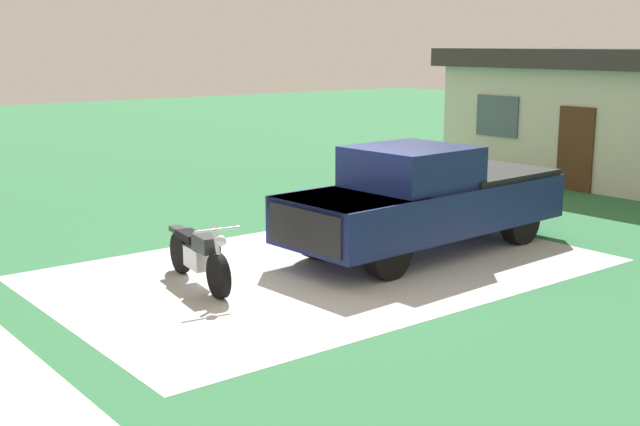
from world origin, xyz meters
TOP-DOWN VIEW (x-y plane):
  - ground_plane at (0.00, 0.00)m, footprint 80.00×80.00m
  - driveway_pad at (0.00, 0.00)m, footprint 5.71×8.93m
  - motorcycle at (-0.49, -2.11)m, footprint 2.20×0.70m
  - pickup_truck at (0.14, 2.17)m, footprint 2.28×5.72m
  - neighbor_house at (-1.81, 11.93)m, footprint 9.60×5.60m

SIDE VIEW (x-z plane):
  - ground_plane at x=0.00m, z-range 0.00..0.00m
  - driveway_pad at x=0.00m, z-range 0.00..0.01m
  - motorcycle at x=-0.49m, z-range -0.07..1.02m
  - pickup_truck at x=0.14m, z-range 0.00..1.90m
  - neighbor_house at x=-1.81m, z-range 0.04..3.54m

